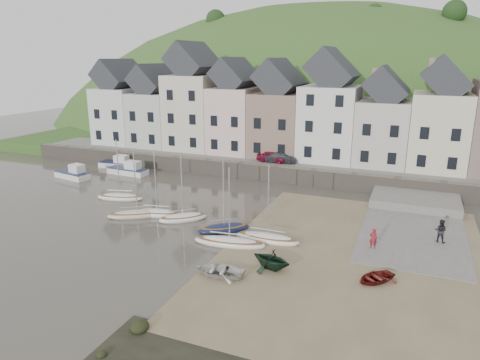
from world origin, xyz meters
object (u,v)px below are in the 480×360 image
at_px(car_right, 281,158).
at_px(person_red, 373,238).
at_px(person_dark, 440,231).
at_px(car_left, 272,157).
at_px(rowboat_white, 220,271).
at_px(rowboat_green, 271,259).
at_px(rowboat_red, 375,277).
at_px(sailboat_0, 120,197).

bearing_deg(car_right, person_red, -150.88).
distance_m(person_red, person_dark, 5.57).
xyz_separation_m(car_left, car_right, (1.15, 0.00, -0.04)).
relative_size(rowboat_white, person_red, 2.08).
bearing_deg(person_dark, rowboat_green, 55.35).
height_order(rowboat_green, car_left, car_left).
bearing_deg(person_red, car_right, -63.04).
bearing_deg(rowboat_red, person_red, 138.63).
bearing_deg(rowboat_white, rowboat_green, 121.49).
relative_size(rowboat_green, person_red, 1.78).
bearing_deg(car_right, car_left, 83.79).
height_order(rowboat_green, rowboat_red, rowboat_green).
height_order(rowboat_green, person_dark, person_dark).
distance_m(rowboat_green, person_dark, 13.86).
bearing_deg(rowboat_white, sailboat_0, -129.81).
xyz_separation_m(rowboat_green, rowboat_red, (6.64, 0.84, -0.45)).
bearing_deg(person_dark, person_red, 49.17).
distance_m(rowboat_green, car_right, 24.34).
bearing_deg(person_dark, sailboat_0, 15.97).
xyz_separation_m(person_red, person_dark, (4.62, 3.11, 0.14)).
distance_m(rowboat_white, person_red, 11.88).
height_order(person_red, car_left, car_left).
relative_size(sailboat_0, person_dark, 3.45).
height_order(rowboat_red, car_right, car_right).
bearing_deg(car_left, person_dark, -125.60).
relative_size(person_red, car_right, 0.43).
xyz_separation_m(rowboat_red, person_dark, (3.95, 8.09, 0.70)).
bearing_deg(rowboat_red, rowboat_green, -131.77).
bearing_deg(rowboat_green, rowboat_red, 110.96).
height_order(person_red, car_right, car_right).
distance_m(rowboat_green, person_red, 8.34).
bearing_deg(car_left, rowboat_green, -159.06).
bearing_deg(car_left, sailboat_0, 146.09).
xyz_separation_m(person_dark, car_left, (-18.24, 14.49, 1.20)).
relative_size(sailboat_0, person_red, 4.06).
height_order(rowboat_white, car_left, car_left).
distance_m(person_dark, car_right, 22.44).
bearing_deg(person_red, rowboat_white, 33.84).
bearing_deg(person_red, car_left, -60.62).
distance_m(rowboat_white, rowboat_red, 9.92).
relative_size(sailboat_0, rowboat_green, 2.28).
distance_m(sailboat_0, rowboat_red, 26.54).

